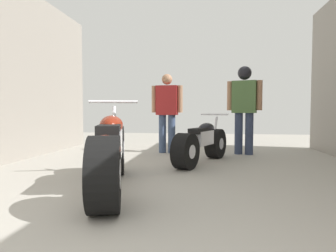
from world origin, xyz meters
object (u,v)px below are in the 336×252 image
object	(u,v)px
motorcycle_maroon_cruiser	(110,153)
motorcycle_black_naked	(201,143)
mechanic_with_helmet	(244,102)
mechanic_in_blue	(167,108)

from	to	relation	value
motorcycle_maroon_cruiser	motorcycle_black_naked	world-z (taller)	motorcycle_maroon_cruiser
motorcycle_black_naked	mechanic_with_helmet	bearing A→B (deg)	53.78
mechanic_in_blue	mechanic_with_helmet	xyz separation A→B (m)	(1.54, -0.02, 0.13)
motorcycle_maroon_cruiser	mechanic_with_helmet	bearing A→B (deg)	58.71
motorcycle_maroon_cruiser	mechanic_with_helmet	distance (m)	3.43
motorcycle_black_naked	motorcycle_maroon_cruiser	bearing A→B (deg)	-117.89
mechanic_in_blue	motorcycle_maroon_cruiser	bearing A→B (deg)	-94.08
mechanic_with_helmet	motorcycle_maroon_cruiser	bearing A→B (deg)	-121.29
motorcycle_maroon_cruiser	mechanic_in_blue	size ratio (longest dim) A/B	1.31
motorcycle_maroon_cruiser	mechanic_in_blue	distance (m)	2.95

